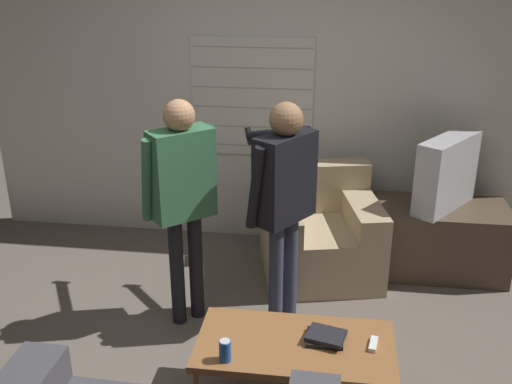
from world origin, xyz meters
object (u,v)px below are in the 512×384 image
Objects in this scene: person_right_standing at (284,188)px; soda_can at (225,351)px; tv at (446,173)px; book_stack at (325,337)px; armchair_beige at (319,234)px; person_left_standing at (182,186)px; coffee_table at (295,349)px; spare_remote at (373,344)px.

soda_can is (-0.21, -1.07, -0.53)m from person_right_standing.
tv reaches higher than book_stack.
armchair_beige is at bearing 16.51° from person_right_standing.
person_left_standing reaches higher than soda_can.
person_left_standing reaches higher than coffee_table.
person_right_standing is at bearing 111.34° from book_stack.
person_left_standing is at bearing 115.08° from soda_can.
person_left_standing is at bearing 136.31° from coffee_table.
tv reaches higher than coffee_table.
tv is 0.41× the size of person_left_standing.
soda_can is (-1.41, -1.95, -0.37)m from tv.
soda_can is (-0.53, -0.25, 0.04)m from book_stack.
spare_remote is (0.27, -0.01, -0.01)m from book_stack.
coffee_table is at bearing 74.29° from armchair_beige.
person_right_standing is (-0.24, -0.72, 0.68)m from armchair_beige.
person_right_standing is at bearing 135.03° from spare_remote.
person_left_standing is (-0.83, 0.79, 0.63)m from coffee_table.
person_right_standing is 11.88× the size of spare_remote.
tv is 0.42× the size of person_right_standing.
person_left_standing is 0.68m from person_right_standing.
book_stack is 1.94× the size of soda_can.
armchair_beige is 1.11m from tv.
person_right_standing is at bearing 100.19° from coffee_table.
armchair_beige reaches higher than spare_remote.
spare_remote is (0.35, -1.57, 0.10)m from armchair_beige.
tv reaches higher than spare_remote.
spare_remote is at bearing 16.27° from soda_can.
person_left_standing is at bearing 131.33° from person_right_standing.
person_right_standing is (-0.16, 0.87, 0.63)m from coffee_table.
soda_can is at bearing -0.32° from tv.
coffee_table is at bearing -135.10° from person_right_standing.
tv is 2.43m from soda_can.
book_stack is (1.00, -0.75, -0.57)m from person_left_standing.
soda_can is at bearing -156.24° from person_right_standing.
book_stack reaches higher than spare_remote.
person_right_standing reaches higher than tv.
armchair_beige is 7.86× the size of spare_remote.
spare_remote reaches higher than coffee_table.
tv is at bearing -19.31° from person_right_standing.
book_stack is (0.32, -0.83, -0.56)m from person_right_standing.
person_left_standing is 1.01× the size of person_right_standing.
tv is 2.74× the size of book_stack.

